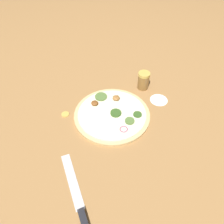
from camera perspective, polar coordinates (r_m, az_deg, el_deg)
ground_plane at (r=0.91m, az=0.00°, el=-0.88°), size 3.00×3.00×0.00m
pizza at (r=0.91m, az=0.01°, el=-0.47°), size 0.32×0.32×0.03m
knife at (r=0.71m, az=-7.96°, el=-24.67°), size 0.19×0.27×0.02m
spice_jar at (r=1.03m, az=8.21°, el=8.16°), size 0.05×0.05×0.08m
loose_cap at (r=0.94m, az=-12.11°, el=-0.50°), size 0.03×0.03×0.01m
flour_patch at (r=1.00m, az=12.12°, el=3.10°), size 0.08×0.08×0.00m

